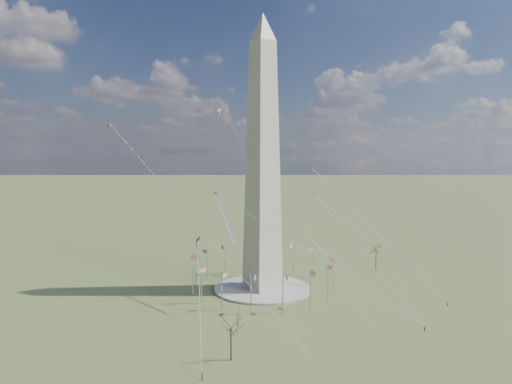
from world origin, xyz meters
TOP-DOWN VIEW (x-y plane):
  - ground at (0.00, 0.00)m, footprint 2000.00×2000.00m
  - plaza at (0.00, 0.00)m, footprint 36.00×36.00m
  - washington_monument at (0.00, 0.00)m, footprint 15.56×15.56m
  - flagpole_ring at (-0.00, -0.00)m, footprint 54.40×54.40m
  - tree_near at (57.04, -6.31)m, footprint 7.44×7.44m
  - tree_far at (-40.93, -41.70)m, footprint 7.10×7.10m
  - person_east at (38.89, -51.03)m, footprint 0.70×0.49m
  - person_west at (-51.71, -46.19)m, footprint 0.83×0.65m
  - person_centre at (14.06, -59.13)m, footprint 0.93×0.52m
  - kite_delta_black at (29.49, 4.37)m, footprint 14.97×13.91m
  - kite_diamond_purple at (-27.69, -1.04)m, footprint 2.50×3.03m
  - kite_streamer_left at (27.12, -9.05)m, footprint 9.62×23.55m
  - kite_streamer_mid at (-19.04, -2.18)m, footprint 7.35×22.21m
  - kite_streamer_right at (29.00, 2.86)m, footprint 17.85×15.25m
  - kite_small_red at (-46.36, 29.42)m, footprint 1.42×2.04m
  - kite_small_white at (8.41, 43.67)m, footprint 1.90×1.66m

SIDE VIEW (x-z plane):
  - ground at x=0.00m, z-range 0.00..0.00m
  - plaza at x=0.00m, z-range 0.00..0.80m
  - person_centre at x=14.06m, z-range 0.00..1.50m
  - person_west at x=-51.71m, z-range 0.00..1.69m
  - person_east at x=38.89m, z-range 0.00..1.81m
  - flagpole_ring at x=0.00m, z-range 0.77..13.77m
  - tree_far at x=-40.93m, z-range 2.64..15.07m
  - tree_near at x=57.04m, z-range 2.78..15.80m
  - kite_streamer_right at x=29.00m, z-range 6.39..21.63m
  - kite_diamond_purple at x=-27.69m, z-range 16.98..25.86m
  - kite_streamer_left at x=27.12m, z-range 21.10..37.94m
  - kite_streamer_mid at x=-19.04m, z-range 23.94..39.52m
  - kite_delta_black at x=29.49m, z-range 37.26..50.96m
  - washington_monument at x=0.00m, z-range -2.05..97.95m
  - kite_small_red at x=-46.36m, z-range 59.37..63.62m
  - kite_small_white at x=8.41m, z-range 67.21..72.14m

